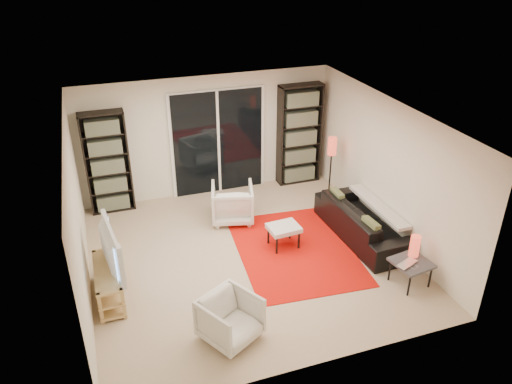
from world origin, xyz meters
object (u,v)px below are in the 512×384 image
at_px(tv_stand, 109,283).
at_px(floor_lamp, 332,153).
at_px(armchair_back, 232,203).
at_px(armchair_front, 230,319).
at_px(bookshelf_left, 107,163).
at_px(bookshelf_right, 299,135).
at_px(side_table, 411,264).
at_px(sofa, 363,221).
at_px(ottoman, 284,229).

xyz_separation_m(tv_stand, floor_lamp, (4.42, 1.78, 0.70)).
height_order(armchair_back, armchair_front, armchair_back).
bearing_deg(armchair_front, bookshelf_left, 76.99).
relative_size(bookshelf_right, armchair_front, 3.03).
height_order(bookshelf_left, armchair_back, bookshelf_left).
bearing_deg(armchair_front, side_table, -24.78).
height_order(armchair_back, side_table, armchair_back).
height_order(sofa, ottoman, sofa).
bearing_deg(tv_stand, bookshelf_right, 33.00).
bearing_deg(armchair_back, sofa, 161.55).
bearing_deg(side_table, armchair_back, 126.21).
distance_m(bookshelf_right, floor_lamp, 0.95).
xyz_separation_m(bookshelf_left, tv_stand, (-0.27, -2.68, -0.71)).
xyz_separation_m(armchair_front, floor_lamp, (2.99, 3.14, 0.65)).
bearing_deg(sofa, side_table, 178.62).
bearing_deg(floor_lamp, armchair_front, -133.56).
bearing_deg(bookshelf_right, ottoman, -118.67).
bearing_deg(floor_lamp, armchair_back, -173.92).
relative_size(sofa, floor_lamp, 1.64).
distance_m(bookshelf_left, ottoman, 3.51).
height_order(armchair_front, floor_lamp, floor_lamp).
relative_size(ottoman, side_table, 0.91).
xyz_separation_m(bookshelf_left, floor_lamp, (4.14, -0.90, -0.01)).
height_order(bookshelf_right, floor_lamp, bookshelf_right).
xyz_separation_m(ottoman, floor_lamp, (1.53, 1.36, 0.62)).
xyz_separation_m(bookshelf_left, side_table, (4.04, -3.83, -0.62)).
relative_size(bookshelf_right, armchair_back, 2.75).
xyz_separation_m(armchair_front, side_table, (2.88, 0.21, 0.04)).
bearing_deg(sofa, bookshelf_right, 2.57).
bearing_deg(armchair_back, floor_lamp, -159.05).
height_order(sofa, floor_lamp, floor_lamp).
height_order(armchair_back, ottoman, armchair_back).
bearing_deg(bookshelf_right, armchair_front, -123.71).
relative_size(armchair_front, side_table, 1.16).
relative_size(armchair_back, armchair_front, 1.10).
distance_m(bookshelf_left, tv_stand, 2.78).
bearing_deg(bookshelf_right, bookshelf_left, 180.00).
bearing_deg(side_table, armchair_front, -175.80).
xyz_separation_m(bookshelf_right, floor_lamp, (0.29, -0.90, -0.09)).
distance_m(tv_stand, armchair_front, 1.97).
xyz_separation_m(sofa, ottoman, (-1.42, 0.16, 0.04)).
height_order(sofa, armchair_front, armchair_front).
bearing_deg(tv_stand, side_table, -14.92).
bearing_deg(armchair_front, sofa, 0.43).
distance_m(bookshelf_right, ottoman, 2.67).
height_order(ottoman, floor_lamp, floor_lamp).
bearing_deg(sofa, ottoman, 81.92).
distance_m(bookshelf_right, sofa, 2.54).
height_order(tv_stand, floor_lamp, floor_lamp).
xyz_separation_m(sofa, armchair_front, (-2.87, -1.62, 0.01)).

